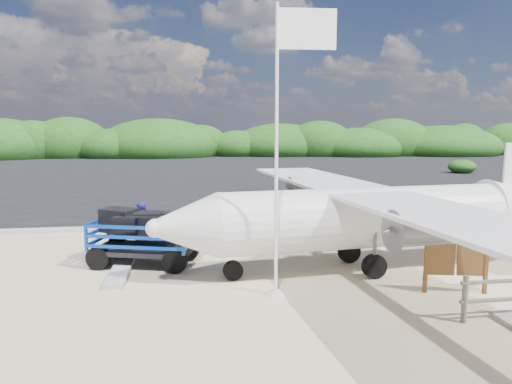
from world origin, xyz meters
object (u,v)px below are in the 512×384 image
Objects in this scene: flagpole at (276,295)px; crew_a at (141,228)px; signboard at (454,293)px; baggage_cart at (145,265)px; crew_b at (303,216)px; aircraft_large at (395,179)px.

crew_a is (-3.55, 4.11, 0.86)m from flagpole.
flagpole is at bearing -173.81° from signboard.
baggage_cart is 1.84× the size of crew_a.
crew_a is 0.94× the size of crew_b.
signboard is at bearing -7.98° from baggage_cart.
crew_a is at bearing 29.84° from crew_b.
crew_b reaches higher than crew_a.
baggage_cart is 1.73× the size of crew_b.
flagpole is at bearing 109.11° from crew_a.
baggage_cart is at bearing 44.37° from aircraft_large.
crew_a is (-0.19, 1.12, 0.86)m from baggage_cart.
baggage_cart is at bearing 168.35° from signboard.
aircraft_large is at bearing -153.39° from crew_a.
crew_b is (5.34, 2.19, 0.91)m from baggage_cart.
signboard is 26.71m from aircraft_large.
crew_b reaches higher than signboard.
crew_b is 22.78m from aircraft_large.
aircraft_large is at bearing 59.30° from flagpole.
crew_a is at bearing 42.54° from aircraft_large.
baggage_cart is 1.97× the size of signboard.
crew_a reaches higher than signboard.
crew_b is at bearing 38.68° from baggage_cart.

